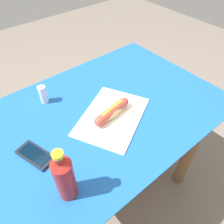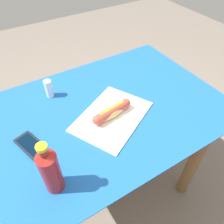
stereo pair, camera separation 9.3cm
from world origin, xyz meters
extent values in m
plane|color=#6B6056|center=(0.00, 0.00, 0.00)|extent=(6.00, 6.00, 0.00)
cylinder|color=brown|center=(0.45, -0.27, 0.36)|extent=(0.07, 0.07, 0.73)
cylinder|color=brown|center=(-0.45, 0.27, 0.36)|extent=(0.07, 0.07, 0.73)
cylinder|color=brown|center=(0.45, 0.27, 0.36)|extent=(0.07, 0.07, 0.73)
cube|color=brown|center=(0.00, 0.00, 0.74)|extent=(1.05, 0.70, 0.03)
cube|color=#19519E|center=(0.00, 0.00, 0.76)|extent=(1.11, 0.76, 0.00)
cube|color=white|center=(0.01, -0.06, 0.77)|extent=(0.41, 0.37, 0.01)
ellipsoid|color=#DBB26B|center=(0.01, -0.06, 0.79)|extent=(0.16, 0.07, 0.05)
cylinder|color=#B24233|center=(0.01, -0.06, 0.80)|extent=(0.17, 0.07, 0.04)
sphere|color=#B24233|center=(0.09, -0.05, 0.80)|extent=(0.04, 0.04, 0.04)
sphere|color=#B24233|center=(-0.07, -0.07, 0.80)|extent=(0.04, 0.04, 0.04)
cube|color=yellow|center=(0.01, -0.06, 0.82)|extent=(0.12, 0.03, 0.00)
cube|color=black|center=(-0.34, -0.03, 0.77)|extent=(0.11, 0.16, 0.01)
cube|color=black|center=(-0.34, -0.03, 0.77)|extent=(0.09, 0.13, 0.00)
cylinder|color=maroon|center=(-0.32, -0.23, 0.85)|extent=(0.06, 0.06, 0.17)
cone|color=maroon|center=(-0.32, -0.23, 0.94)|extent=(0.06, 0.06, 0.02)
cylinder|color=maroon|center=(-0.32, -0.23, 0.96)|extent=(0.03, 0.03, 0.02)
cylinder|color=yellow|center=(-0.32, -0.23, 0.98)|extent=(0.03, 0.03, 0.01)
cylinder|color=silver|center=(-0.17, 0.22, 0.81)|extent=(0.04, 0.04, 0.09)
camera|label=1|loc=(-0.41, -0.57, 1.45)|focal=34.95mm
camera|label=2|loc=(-0.34, -0.62, 1.45)|focal=34.95mm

